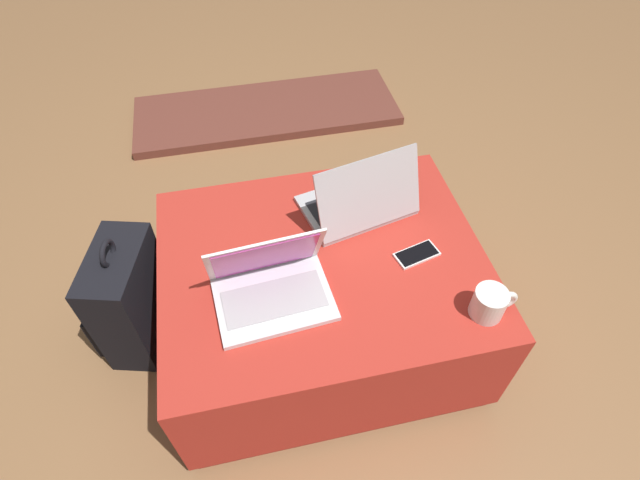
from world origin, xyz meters
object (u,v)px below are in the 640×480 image
Objects in this scene: laptop_near at (271,284)px; coffee_mug at (490,303)px; backpack at (128,300)px; cell_phone at (417,254)px; laptop_far at (360,201)px.

coffee_mug is (0.57, -0.19, -0.00)m from laptop_near.
cell_phone is at bearing 93.90° from backpack.
laptop_near is at bearing 161.91° from coffee_mug.
coffee_mug is (0.12, -0.23, 0.04)m from cell_phone.
laptop_near is 0.59m from backpack.
laptop_near is 0.88× the size of laptop_far.
laptop_far is at bearing 34.13° from laptop_near.
cell_phone is (0.45, 0.05, -0.04)m from laptop_near.
coffee_mug is (1.04, -0.42, 0.27)m from backpack.
coffee_mug is at bearing 105.38° from laptop_far.
cell_phone is (0.12, -0.21, -0.04)m from laptop_far.
laptop_far is (0.33, 0.26, 0.00)m from laptop_near.
coffee_mug is at bearing 83.31° from backpack.
backpack is 1.15m from coffee_mug.
laptop_near is 2.33× the size of cell_phone.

